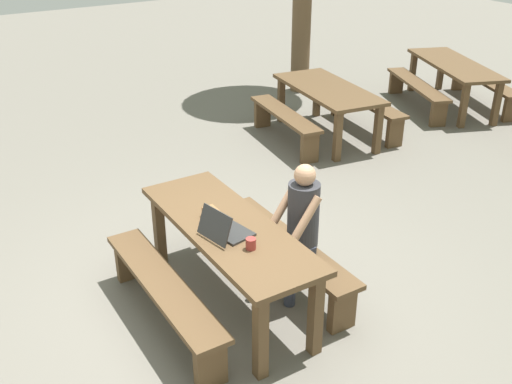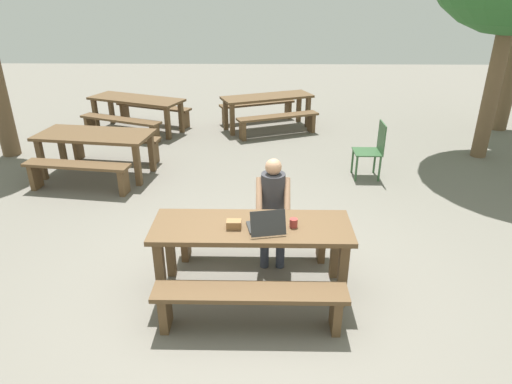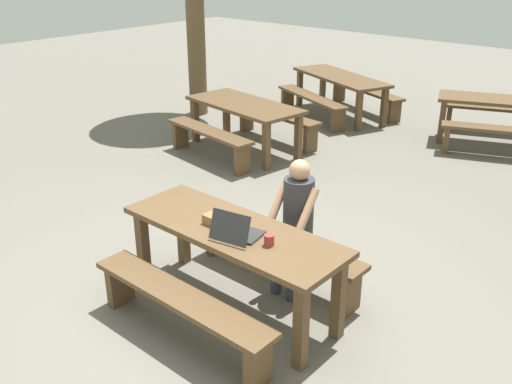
% 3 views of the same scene
% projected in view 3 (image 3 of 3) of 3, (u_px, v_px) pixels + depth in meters
% --- Properties ---
extents(ground_plane, '(30.00, 30.00, 0.00)m').
position_uv_depth(ground_plane, '(234.00, 307.00, 5.02)').
color(ground_plane, slate).
extents(picnic_table_front, '(2.01, 0.69, 0.78)m').
position_uv_depth(picnic_table_front, '(233.00, 241.00, 4.75)').
color(picnic_table_front, brown).
rests_on(picnic_table_front, ground).
extents(bench_near, '(1.80, 0.30, 0.43)m').
position_uv_depth(bench_near, '(181.00, 306.00, 4.47)').
color(bench_near, brown).
rests_on(bench_near, ground).
extents(bench_far, '(1.80, 0.30, 0.43)m').
position_uv_depth(bench_far, '(278.00, 248.00, 5.30)').
color(bench_far, brown).
rests_on(bench_far, ground).
extents(laptop, '(0.40, 0.39, 0.25)m').
position_uv_depth(laptop, '(236.00, 231.00, 4.52)').
color(laptop, '#2D2D2D').
rests_on(laptop, picnic_table_front).
extents(small_pouch, '(0.15, 0.10, 0.08)m').
position_uv_depth(small_pouch, '(212.00, 220.00, 4.75)').
color(small_pouch, olive).
rests_on(small_pouch, picnic_table_front).
extents(coffee_mug, '(0.08, 0.08, 0.09)m').
position_uv_depth(coffee_mug, '(269.00, 240.00, 4.41)').
color(coffee_mug, '#99332D').
rests_on(coffee_mug, picnic_table_front).
extents(person_seated, '(0.38, 0.39, 1.26)m').
position_uv_depth(person_seated, '(295.00, 219.00, 4.98)').
color(person_seated, '#333847').
rests_on(person_seated, ground).
extents(picnic_table_mid, '(1.96, 1.07, 0.74)m').
position_uv_depth(picnic_table_mid, '(244.00, 110.00, 8.54)').
color(picnic_table_mid, brown).
rests_on(picnic_table_mid, ground).
extents(bench_mid_south, '(1.70, 0.52, 0.46)m').
position_uv_depth(bench_mid_south, '(209.00, 138.00, 8.25)').
color(bench_mid_south, brown).
rests_on(bench_mid_south, ground).
extents(bench_mid_north, '(1.70, 0.52, 0.46)m').
position_uv_depth(bench_mid_north, '(277.00, 120.00, 9.06)').
color(bench_mid_north, brown).
rests_on(bench_mid_north, ground).
extents(picnic_table_rear, '(2.21, 1.46, 0.73)m').
position_uv_depth(picnic_table_rear, '(340.00, 82.00, 10.31)').
color(picnic_table_rear, brown).
rests_on(picnic_table_rear, ground).
extents(bench_rear_south, '(1.86, 0.98, 0.43)m').
position_uv_depth(bench_rear_south, '(311.00, 101.00, 10.17)').
color(bench_rear_south, brown).
rests_on(bench_rear_south, ground).
extents(bench_rear_north, '(1.86, 0.98, 0.43)m').
position_uv_depth(bench_rear_north, '(366.00, 94.00, 10.68)').
color(bench_rear_north, brown).
rests_on(bench_rear_north, ground).
extents(picnic_table_distant, '(2.11, 1.37, 0.73)m').
position_uv_depth(picnic_table_distant, '(506.00, 107.00, 8.77)').
color(picnic_table_distant, brown).
rests_on(picnic_table_distant, ground).
extents(bench_distant_south, '(1.79, 0.95, 0.45)m').
position_uv_depth(bench_distant_south, '(505.00, 136.00, 8.35)').
color(bench_distant_south, brown).
rests_on(bench_distant_south, ground).
extents(bench_distant_north, '(1.79, 0.95, 0.45)m').
position_uv_depth(bench_distant_north, '(501.00, 114.00, 9.42)').
color(bench_distant_north, brown).
rests_on(bench_distant_north, ground).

